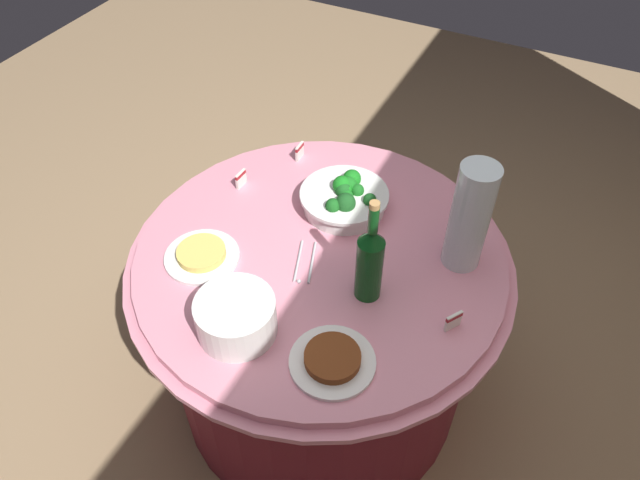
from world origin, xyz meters
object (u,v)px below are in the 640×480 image
plate_stack (236,317)px  food_plate_noodles (202,255)px  decorative_fruit_vase (469,220)px  label_placard_mid (241,178)px  broccoli_bowl (345,198)px  serving_tongs (304,263)px  label_placard_front (454,320)px  food_plate_stir_fry (332,360)px  label_placard_rear (300,151)px  wine_bottle (370,261)px

plate_stack → food_plate_noodles: size_ratio=0.95×
decorative_fruit_vase → label_placard_mid: bearing=-89.9°
broccoli_bowl → food_plate_noodles: (0.38, -0.28, -0.03)m
serving_tongs → label_placard_front: (0.03, 0.45, 0.03)m
decorative_fruit_vase → food_plate_noodles: decorative_fruit_vase is taller
plate_stack → decorative_fruit_vase: bearing=138.5°
food_plate_stir_fry → label_placard_rear: label_placard_rear is taller
food_plate_noodles → label_placard_mid: size_ratio=4.00×
label_placard_rear → food_plate_noodles: bearing=-3.3°
decorative_fruit_vase → food_plate_noodles: (0.33, -0.68, -0.15)m
wine_bottle → food_plate_stir_fry: (0.25, 0.01, -0.11)m
food_plate_noodles → label_placard_rear: 0.55m
serving_tongs → food_plate_noodles: bearing=-67.8°
decorative_fruit_vase → serving_tongs: bearing=-61.1°
label_placard_mid → label_placard_rear: same height
plate_stack → broccoli_bowl: bearing=174.9°
food_plate_noodles → label_placard_front: label_placard_front is taller
wine_bottle → decorative_fruit_vase: bearing=140.9°
broccoli_bowl → label_placard_mid: size_ratio=5.09×
serving_tongs → label_placard_mid: bearing=-122.1°
food_plate_stir_fry → broccoli_bowl: bearing=-158.0°
plate_stack → label_placard_rear: bearing=-164.6°
plate_stack → label_placard_mid: size_ratio=3.82×
wine_bottle → decorative_fruit_vase: size_ratio=0.99×
food_plate_stir_fry → decorative_fruit_vase: bearing=159.8°
label_placard_front → food_plate_noodles: bearing=-83.1°
plate_stack → food_plate_noodles: (-0.17, -0.23, -0.04)m
label_placard_mid → decorative_fruit_vase: bearing=90.1°
food_plate_noodles → plate_stack: bearing=53.4°
plate_stack → decorative_fruit_vase: decorative_fruit_vase is taller
wine_bottle → decorative_fruit_vase: decorative_fruit_vase is taller
decorative_fruit_vase → label_placard_mid: decorative_fruit_vase is taller
broccoli_bowl → food_plate_noodles: size_ratio=1.27×
broccoli_bowl → label_placard_front: bearing=56.7°
plate_stack → food_plate_noodles: bearing=-126.6°
broccoli_bowl → label_placard_front: 0.54m
serving_tongs → food_plate_noodles: (0.11, -0.28, 0.01)m
label_placard_front → broccoli_bowl: bearing=-123.3°
wine_bottle → serving_tongs: (-0.02, -0.21, -0.12)m
broccoli_bowl → label_placard_rear: bearing=-123.6°
food_plate_stir_fry → label_placard_front: bearing=135.8°
serving_tongs → plate_stack: bearing=-9.4°
food_plate_noodles → wine_bottle: bearing=101.3°
plate_stack → food_plate_stir_fry: plate_stack is taller
plate_stack → label_placard_rear: (-0.72, -0.20, -0.02)m
wine_bottle → serving_tongs: wine_bottle is taller
broccoli_bowl → decorative_fruit_vase: size_ratio=0.82×
plate_stack → label_placard_mid: bearing=-149.1°
broccoli_bowl → serving_tongs: size_ratio=1.69×
label_placard_front → label_placard_rear: same height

